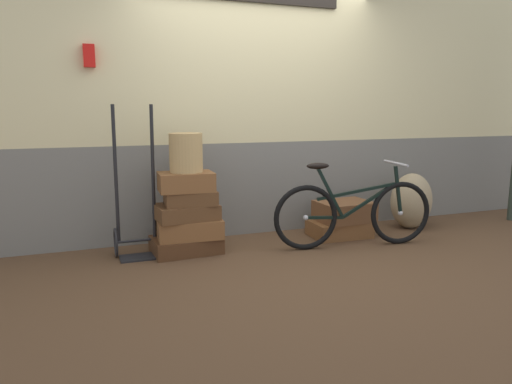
{
  "coord_description": "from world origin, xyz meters",
  "views": [
    {
      "loc": [
        -1.78,
        -3.94,
        1.34
      ],
      "look_at": [
        -0.23,
        0.22,
        0.55
      ],
      "focal_mm": 33.35,
      "sensor_mm": 36.0,
      "label": 1
    }
  ],
  "objects_px": {
    "luggage_trolley": "(137,220)",
    "suitcase_0": "(186,245)",
    "wicker_basket": "(186,153)",
    "suitcase_2": "(187,212)",
    "suitcase_3": "(190,197)",
    "suitcase_4": "(186,182)",
    "suitcase_6": "(344,211)",
    "suitcase_5": "(339,228)",
    "bicycle": "(354,213)",
    "suitcase_1": "(190,228)",
    "burlap_sack": "(411,201)"
  },
  "relations": [
    {
      "from": "suitcase_4",
      "to": "wicker_basket",
      "type": "height_order",
      "value": "wicker_basket"
    },
    {
      "from": "luggage_trolley",
      "to": "burlap_sack",
      "type": "xyz_separation_m",
      "value": [
        3.01,
        -0.04,
        -0.02
      ]
    },
    {
      "from": "bicycle",
      "to": "suitcase_2",
      "type": "bearing_deg",
      "value": 166.38
    },
    {
      "from": "suitcase_3",
      "to": "luggage_trolley",
      "type": "bearing_deg",
      "value": 174.72
    },
    {
      "from": "suitcase_1",
      "to": "burlap_sack",
      "type": "bearing_deg",
      "value": 5.03
    },
    {
      "from": "suitcase_5",
      "to": "wicker_basket",
      "type": "relative_size",
      "value": 1.69
    },
    {
      "from": "wicker_basket",
      "to": "bicycle",
      "type": "relative_size",
      "value": 0.22
    },
    {
      "from": "suitcase_5",
      "to": "luggage_trolley",
      "type": "xyz_separation_m",
      "value": [
        -2.08,
        0.06,
        0.25
      ]
    },
    {
      "from": "suitcase_3",
      "to": "suitcase_4",
      "type": "height_order",
      "value": "suitcase_4"
    },
    {
      "from": "suitcase_2",
      "to": "suitcase_3",
      "type": "bearing_deg",
      "value": -16.39
    },
    {
      "from": "suitcase_0",
      "to": "suitcase_5",
      "type": "bearing_deg",
      "value": -3.36
    },
    {
      "from": "suitcase_2",
      "to": "burlap_sack",
      "type": "relative_size",
      "value": 0.89
    },
    {
      "from": "suitcase_2",
      "to": "wicker_basket",
      "type": "bearing_deg",
      "value": -5.7
    },
    {
      "from": "wicker_basket",
      "to": "bicycle",
      "type": "xyz_separation_m",
      "value": [
        1.55,
        -0.38,
        -0.6
      ]
    },
    {
      "from": "suitcase_1",
      "to": "bicycle",
      "type": "height_order",
      "value": "bicycle"
    },
    {
      "from": "suitcase_2",
      "to": "suitcase_5",
      "type": "bearing_deg",
      "value": -3.61
    },
    {
      "from": "luggage_trolley",
      "to": "burlap_sack",
      "type": "distance_m",
      "value": 3.01
    },
    {
      "from": "suitcase_1",
      "to": "suitcase_3",
      "type": "distance_m",
      "value": 0.29
    },
    {
      "from": "suitcase_1",
      "to": "suitcase_5",
      "type": "bearing_deg",
      "value": 4.78
    },
    {
      "from": "suitcase_3",
      "to": "bicycle",
      "type": "distance_m",
      "value": 1.57
    },
    {
      "from": "suitcase_3",
      "to": "wicker_basket",
      "type": "relative_size",
      "value": 1.31
    },
    {
      "from": "suitcase_4",
      "to": "suitcase_3",
      "type": "bearing_deg",
      "value": 12.93
    },
    {
      "from": "suitcase_5",
      "to": "bicycle",
      "type": "height_order",
      "value": "bicycle"
    },
    {
      "from": "suitcase_2",
      "to": "bicycle",
      "type": "distance_m",
      "value": 1.6
    },
    {
      "from": "wicker_basket",
      "to": "bicycle",
      "type": "bearing_deg",
      "value": -13.69
    },
    {
      "from": "suitcase_0",
      "to": "wicker_basket",
      "type": "distance_m",
      "value": 0.86
    },
    {
      "from": "burlap_sack",
      "to": "bicycle",
      "type": "distance_m",
      "value": 1.09
    },
    {
      "from": "suitcase_1",
      "to": "suitcase_3",
      "type": "bearing_deg",
      "value": 11.3
    },
    {
      "from": "wicker_basket",
      "to": "suitcase_2",
      "type": "bearing_deg",
      "value": 178.26
    },
    {
      "from": "suitcase_5",
      "to": "suitcase_6",
      "type": "relative_size",
      "value": 1.08
    },
    {
      "from": "suitcase_3",
      "to": "suitcase_4",
      "type": "xyz_separation_m",
      "value": [
        -0.04,
        -0.01,
        0.15
      ]
    },
    {
      "from": "wicker_basket",
      "to": "luggage_trolley",
      "type": "bearing_deg",
      "value": 170.88
    },
    {
      "from": "suitcase_0",
      "to": "suitcase_3",
      "type": "relative_size",
      "value": 1.33
    },
    {
      "from": "suitcase_0",
      "to": "wicker_basket",
      "type": "xyz_separation_m",
      "value": [
        0.02,
        -0.01,
        0.86
      ]
    },
    {
      "from": "suitcase_6",
      "to": "wicker_basket",
      "type": "height_order",
      "value": "wicker_basket"
    },
    {
      "from": "suitcase_3",
      "to": "suitcase_6",
      "type": "relative_size",
      "value": 0.84
    },
    {
      "from": "suitcase_0",
      "to": "suitcase_6",
      "type": "distance_m",
      "value": 1.7
    },
    {
      "from": "luggage_trolley",
      "to": "suitcase_5",
      "type": "bearing_deg",
      "value": -1.73
    },
    {
      "from": "suitcase_3",
      "to": "burlap_sack",
      "type": "relative_size",
      "value": 0.75
    },
    {
      "from": "suitcase_4",
      "to": "bicycle",
      "type": "distance_m",
      "value": 1.63
    },
    {
      "from": "suitcase_2",
      "to": "suitcase_5",
      "type": "xyz_separation_m",
      "value": [
        1.63,
        0.01,
        -0.31
      ]
    },
    {
      "from": "suitcase_0",
      "to": "wicker_basket",
      "type": "bearing_deg",
      "value": -24.14
    },
    {
      "from": "suitcase_5",
      "to": "burlap_sack",
      "type": "distance_m",
      "value": 0.96
    },
    {
      "from": "wicker_basket",
      "to": "luggage_trolley",
      "type": "distance_m",
      "value": 0.76
    },
    {
      "from": "suitcase_2",
      "to": "suitcase_5",
      "type": "relative_size",
      "value": 0.92
    },
    {
      "from": "wicker_basket",
      "to": "bicycle",
      "type": "distance_m",
      "value": 1.7
    },
    {
      "from": "wicker_basket",
      "to": "burlap_sack",
      "type": "height_order",
      "value": "wicker_basket"
    },
    {
      "from": "luggage_trolley",
      "to": "suitcase_0",
      "type": "bearing_deg",
      "value": -8.57
    },
    {
      "from": "suitcase_0",
      "to": "suitcase_3",
      "type": "height_order",
      "value": "suitcase_3"
    },
    {
      "from": "suitcase_2",
      "to": "suitcase_3",
      "type": "height_order",
      "value": "suitcase_3"
    }
  ]
}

